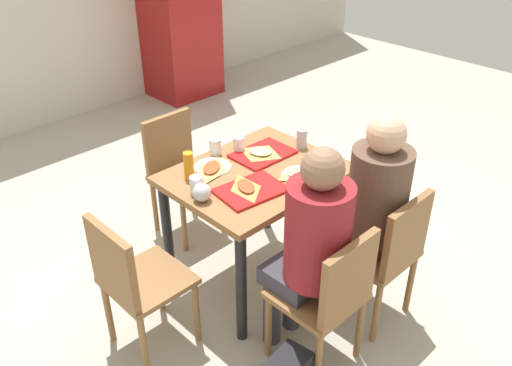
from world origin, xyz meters
The scene contains 24 objects.
ground_plane centered at (0.00, 0.00, -0.01)m, with size 10.00×10.00×0.02m, color #B2AD9E.
main_table centered at (0.00, 0.00, 0.65)m, with size 0.98×0.78×0.77m.
chair_near_left centered at (-0.25, -0.77, 0.50)m, with size 0.40×0.40×0.85m.
chair_near_right centered at (0.25, -0.77, 0.50)m, with size 0.40×0.40×0.85m.
chair_far_side centered at (0.00, 0.77, 0.50)m, with size 0.40×0.40×0.85m.
chair_left_end centered at (-0.87, 0.00, 0.50)m, with size 0.40×0.40×0.85m.
person_in_red centered at (-0.25, -0.63, 0.74)m, with size 0.32×0.42×1.26m.
person_in_brown_jacket centered at (0.25, -0.63, 0.74)m, with size 0.32×0.42×1.26m.
tray_red_near centered at (-0.17, -0.14, 0.78)m, with size 0.36×0.26×0.02m, color red.
tray_red_far centered at (0.17, 0.12, 0.78)m, with size 0.36×0.26×0.02m, color red.
paper_plate_center centered at (-0.15, 0.21, 0.77)m, with size 0.22×0.22×0.01m, color white.
paper_plate_near_edge centered at (0.15, -0.21, 0.77)m, with size 0.22×0.22×0.01m, color white.
pizza_slice_a centered at (-0.19, -0.11, 0.80)m, with size 0.21×0.25×0.02m.
pizza_slice_b centered at (0.15, 0.12, 0.80)m, with size 0.23×0.25×0.02m.
pizza_slice_c centered at (-0.18, 0.19, 0.79)m, with size 0.26×0.24×0.02m.
pizza_slice_d centered at (0.15, -0.21, 0.79)m, with size 0.24×0.19×0.02m.
plastic_cup_a centered at (-0.02, 0.33, 0.82)m, with size 0.07×0.07×0.10m, color white.
plastic_cup_b centered at (0.02, -0.33, 0.82)m, with size 0.07×0.07×0.10m, color white.
plastic_cup_c centered at (-0.39, 0.06, 0.82)m, with size 0.07×0.07×0.10m, color white.
plastic_cup_d centered at (0.10, 0.25, 0.82)m, with size 0.07×0.07×0.10m, color white.
soda_can centered at (0.42, 0.02, 0.83)m, with size 0.07×0.07×0.12m, color #B7BCC6.
condiment_bottle centered at (-0.32, 0.21, 0.85)m, with size 0.06×0.06×0.16m, color orange.
foil_bundle centered at (-0.42, -0.02, 0.82)m, with size 0.10×0.10×0.10m, color silver.
drink_fridge centered at (1.64, 2.85, 0.95)m, with size 0.70×0.60×1.90m, color maroon.
Camera 1 is at (-1.88, -1.92, 2.32)m, focal length 37.64 mm.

